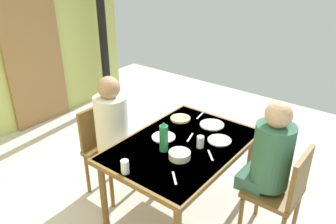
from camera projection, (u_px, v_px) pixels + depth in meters
ground_plane at (151, 221)px, 2.97m from camera, size 6.61×6.61×0.00m
door_wooden at (33, 52)px, 4.30m from camera, size 0.80×0.05×2.00m
stove_pipe_column at (101, 17)px, 4.69m from camera, size 0.12×0.12×2.68m
dining_table at (182, 152)px, 2.78m from camera, size 1.28×0.89×0.73m
chair_near_diner at (282, 191)px, 2.58m from camera, size 0.40×0.40×0.87m
chair_far_diner at (105, 145)px, 3.18m from camera, size 0.40×0.40×0.87m
person_near_diner at (271, 154)px, 2.53m from camera, size 0.30×0.37×0.77m
person_far_diner at (113, 123)px, 2.98m from camera, size 0.30×0.37×0.77m
water_bottle_green_near at (164, 137)px, 2.61m from camera, size 0.07×0.07×0.26m
serving_bowl_center at (180, 155)px, 2.55m from camera, size 0.17×0.17×0.05m
dinner_plate_near_left at (219, 140)px, 2.79m from camera, size 0.20×0.20×0.01m
dinner_plate_near_right at (212, 125)px, 3.04m from camera, size 0.22×0.22×0.01m
dinner_plate_far_center at (164, 137)px, 2.84m from camera, size 0.20×0.20×0.01m
drinking_glass_by_near_diner at (125, 167)px, 2.37m from camera, size 0.06×0.06×0.10m
drinking_glass_by_far_diner at (200, 142)px, 2.68m from camera, size 0.06×0.06×0.10m
bread_plate_sliced at (180, 119)px, 3.15m from camera, size 0.19×0.19×0.02m
cutlery_knife_near at (200, 116)px, 3.22m from camera, size 0.15×0.04×0.00m
cutlery_fork_near at (210, 155)px, 2.59m from camera, size 0.12×0.12×0.00m
cutlery_knife_far at (174, 178)px, 2.33m from camera, size 0.12×0.12×0.00m
cutlery_fork_far at (190, 137)px, 2.84m from camera, size 0.15×0.06×0.00m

